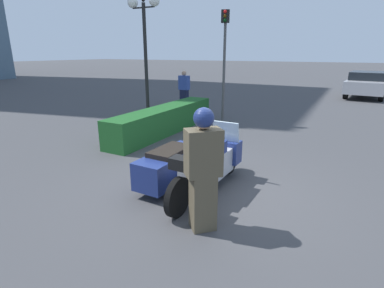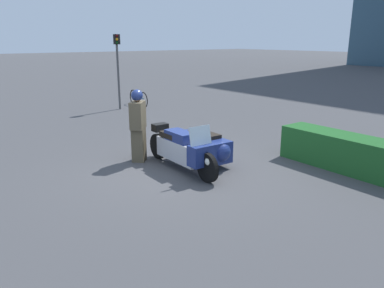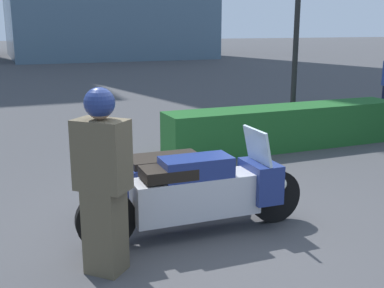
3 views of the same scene
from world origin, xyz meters
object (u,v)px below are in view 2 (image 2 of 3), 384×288
(traffic_light_far, at_px, (118,60))
(officer_rider, at_px, (138,124))
(hedge_bush_curbside, at_px, (383,162))
(police_motorcycle, at_px, (195,147))
(bicycle_parked, at_px, (138,99))

(traffic_light_far, bearing_deg, officer_rider, -6.40)
(hedge_bush_curbside, bearing_deg, officer_rider, -140.95)
(officer_rider, bearing_deg, police_motorcycle, -9.19)
(police_motorcycle, height_order, bicycle_parked, police_motorcycle)
(police_motorcycle, bearing_deg, traffic_light_far, 166.99)
(police_motorcycle, relative_size, traffic_light_far, 0.85)
(bicycle_parked, bearing_deg, police_motorcycle, -17.97)
(bicycle_parked, bearing_deg, hedge_bush_curbside, 0.50)
(bicycle_parked, bearing_deg, officer_rider, -26.58)
(traffic_light_far, relative_size, bicycle_parked, 1.80)
(hedge_bush_curbside, xyz_separation_m, bicycle_parked, (-11.13, 0.45, -0.07))
(officer_rider, bearing_deg, traffic_light_far, 111.92)
(hedge_bush_curbside, bearing_deg, traffic_light_far, -176.98)
(officer_rider, height_order, traffic_light_far, traffic_light_far)
(police_motorcycle, height_order, traffic_light_far, traffic_light_far)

